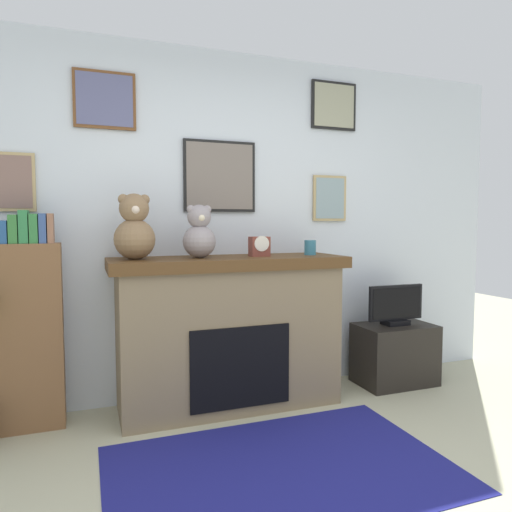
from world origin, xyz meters
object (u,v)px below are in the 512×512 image
object	(u,v)px
bookshelf	(26,328)
teddy_bear_grey	(135,230)
television	(396,306)
teddy_bear_brown	(199,234)
fireplace	(229,331)
tv_stand	(395,354)
mantel_clock	(259,246)
candle_jar	(310,248)

from	to	relation	value
bookshelf	teddy_bear_grey	xyz separation A→B (m)	(0.67, -0.08, 0.62)
bookshelf	television	xyz separation A→B (m)	(2.73, -0.10, -0.01)
television	teddy_bear_brown	world-z (taller)	teddy_bear_brown
fireplace	teddy_bear_brown	xyz separation A→B (m)	(-0.22, -0.02, 0.70)
fireplace	television	xyz separation A→B (m)	(1.40, -0.04, 0.10)
fireplace	tv_stand	xyz separation A→B (m)	(1.40, -0.04, -0.30)
mantel_clock	teddy_bear_brown	size ratio (longest dim) A/B	0.41
fireplace	teddy_bear_brown	world-z (taller)	teddy_bear_brown
mantel_clock	tv_stand	bearing A→B (deg)	-0.78
bookshelf	teddy_bear_brown	bearing A→B (deg)	-4.27
television	teddy_bear_grey	size ratio (longest dim) A/B	1.15
bookshelf	teddy_bear_brown	distance (m)	1.25
television	candle_jar	bearing A→B (deg)	178.56
fireplace	teddy_bear_grey	size ratio (longest dim) A/B	3.84
tv_stand	teddy_bear_brown	xyz separation A→B (m)	(-1.62, 0.02, 1.00)
television	teddy_bear_brown	bearing A→B (deg)	179.33
fireplace	television	bearing A→B (deg)	-1.51
fireplace	teddy_bear_brown	distance (m)	0.73
tv_stand	teddy_bear_grey	size ratio (longest dim) A/B	1.43
teddy_bear_grey	teddy_bear_brown	size ratio (longest dim) A/B	1.18
candle_jar	mantel_clock	xyz separation A→B (m)	(-0.41, -0.00, 0.02)
candle_jar	teddy_bear_brown	size ratio (longest dim) A/B	0.30
fireplace	teddy_bear_grey	xyz separation A→B (m)	(-0.65, -0.02, 0.73)
fireplace	candle_jar	xyz separation A→B (m)	(0.63, -0.02, 0.59)
teddy_bear_brown	tv_stand	bearing A→B (deg)	-0.62
television	candle_jar	distance (m)	0.92
teddy_bear_grey	fireplace	bearing A→B (deg)	1.61
fireplace	candle_jar	bearing A→B (deg)	-1.60
bookshelf	candle_jar	xyz separation A→B (m)	(1.95, -0.08, 0.48)
bookshelf	candle_jar	world-z (taller)	bookshelf
bookshelf	mantel_clock	world-z (taller)	bookshelf
tv_stand	teddy_bear_brown	bearing A→B (deg)	179.38
bookshelf	tv_stand	bearing A→B (deg)	-2.10
fireplace	teddy_bear_grey	distance (m)	0.98
teddy_bear_grey	teddy_bear_brown	xyz separation A→B (m)	(0.43, 0.00, -0.03)
tv_stand	television	world-z (taller)	television
tv_stand	bookshelf	bearing A→B (deg)	177.90
teddy_bear_grey	tv_stand	bearing A→B (deg)	-0.49
television	bookshelf	bearing A→B (deg)	177.87
television	mantel_clock	size ratio (longest dim) A/B	3.34
candle_jar	teddy_bear_grey	size ratio (longest dim) A/B	0.26
fireplace	mantel_clock	size ratio (longest dim) A/B	11.15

